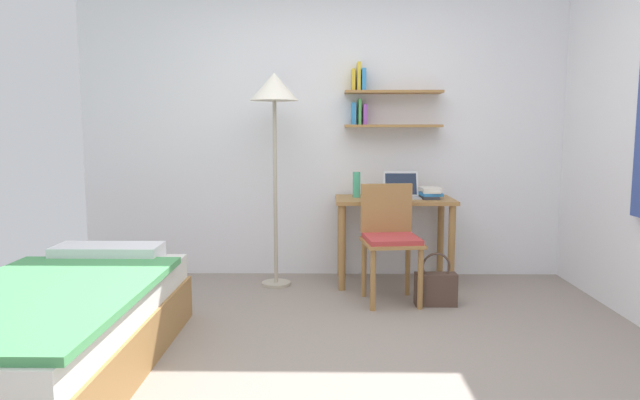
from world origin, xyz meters
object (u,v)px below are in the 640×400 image
object	(u,v)px
desk	(394,215)
book_stack	(430,193)
water_bottle	(357,185)
laptop	(401,191)
standing_lamp	(274,99)
desk_chair	(390,236)
bed	(55,330)
handbag	(436,288)

from	to	relation	value
desk	book_stack	world-z (taller)	book_stack
water_bottle	book_stack	xyz separation A→B (m)	(0.60, -0.07, -0.06)
laptop	standing_lamp	bearing A→B (deg)	-174.04
desk_chair	laptop	bearing A→B (deg)	74.34
standing_lamp	book_stack	distance (m)	1.48
bed	desk	xyz separation A→B (m)	(1.98, 1.84, 0.34)
laptop	bed	bearing A→B (deg)	-137.53
standing_lamp	handbag	world-z (taller)	standing_lamp
standing_lamp	book_stack	size ratio (longest dim) A/B	7.31
book_stack	handbag	bearing A→B (deg)	-94.74
water_bottle	standing_lamp	bearing A→B (deg)	-168.67
book_stack	handbag	size ratio (longest dim) A/B	0.60
laptop	handbag	size ratio (longest dim) A/B	0.75
book_stack	handbag	xyz separation A→B (m)	(-0.05, -0.60, -0.63)
standing_lamp	book_stack	xyz separation A→B (m)	(1.27, 0.06, -0.76)
laptop	handbag	distance (m)	0.93
standing_lamp	water_bottle	world-z (taller)	standing_lamp
desk	standing_lamp	size ratio (longest dim) A/B	0.56
laptop	water_bottle	distance (m)	0.38
desk	standing_lamp	xyz separation A→B (m)	(-0.98, -0.08, 0.95)
desk	desk_chair	bearing A→B (deg)	-99.79
bed	handbag	size ratio (longest dim) A/B	4.98
standing_lamp	water_bottle	size ratio (longest dim) A/B	8.15
desk_chair	bed	bearing A→B (deg)	-144.64
bed	book_stack	world-z (taller)	book_stack
desk_chair	laptop	distance (m)	0.61
water_bottle	desk	bearing A→B (deg)	-10.21
bed	laptop	bearing A→B (deg)	42.47
water_bottle	laptop	bearing A→B (deg)	-3.89
desk_chair	book_stack	world-z (taller)	desk_chair
desk_chair	standing_lamp	bearing A→B (deg)	155.10
water_bottle	handbag	distance (m)	1.11
laptop	water_bottle	world-z (taller)	laptop
desk_chair	book_stack	distance (m)	0.67
desk	book_stack	bearing A→B (deg)	-3.03
bed	book_stack	distance (m)	2.96
desk	handbag	world-z (taller)	desk
desk	water_bottle	bearing A→B (deg)	169.79
laptop	handbag	bearing A→B (deg)	-74.36
bed	desk	size ratio (longest dim) A/B	2.03
bed	desk_chair	distance (m)	2.34
desk	laptop	bearing A→B (deg)	26.35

